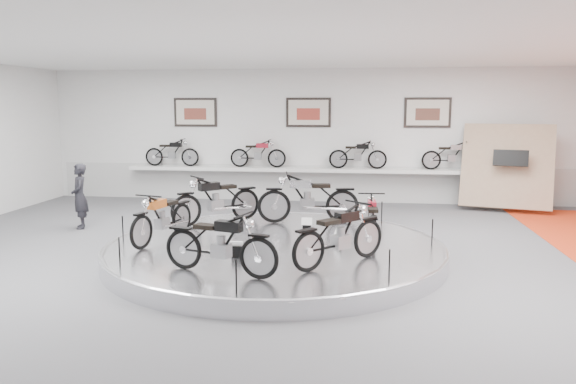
# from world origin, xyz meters

# --- Properties ---
(floor) EXTENTS (16.00, 16.00, 0.00)m
(floor) POSITION_xyz_m (0.00, 0.00, 0.00)
(floor) COLOR #4F4F52
(floor) RESTS_ON ground
(ceiling) EXTENTS (16.00, 16.00, 0.00)m
(ceiling) POSITION_xyz_m (0.00, 0.00, 4.00)
(ceiling) COLOR white
(ceiling) RESTS_ON wall_back
(wall_back) EXTENTS (16.00, 0.00, 16.00)m
(wall_back) POSITION_xyz_m (0.00, 7.00, 2.00)
(wall_back) COLOR silver
(wall_back) RESTS_ON floor
(wall_front) EXTENTS (16.00, 0.00, 16.00)m
(wall_front) POSITION_xyz_m (0.00, -7.00, 2.00)
(wall_front) COLOR silver
(wall_front) RESTS_ON floor
(dado_band) EXTENTS (15.68, 0.04, 1.10)m
(dado_band) POSITION_xyz_m (0.00, 6.98, 0.55)
(dado_band) COLOR #BCBCBA
(dado_band) RESTS_ON floor
(display_platform) EXTENTS (6.40, 6.40, 0.30)m
(display_platform) POSITION_xyz_m (0.00, 0.30, 0.15)
(display_platform) COLOR silver
(display_platform) RESTS_ON floor
(platform_rim) EXTENTS (6.40, 6.40, 0.10)m
(platform_rim) POSITION_xyz_m (0.00, 0.30, 0.27)
(platform_rim) COLOR #B2B2BA
(platform_rim) RESTS_ON display_platform
(shelf) EXTENTS (11.00, 0.55, 0.10)m
(shelf) POSITION_xyz_m (0.00, 6.70, 1.00)
(shelf) COLOR silver
(shelf) RESTS_ON wall_back
(poster_left) EXTENTS (1.35, 0.06, 0.88)m
(poster_left) POSITION_xyz_m (-3.50, 6.96, 2.70)
(poster_left) COLOR beige
(poster_left) RESTS_ON wall_back
(poster_center) EXTENTS (1.35, 0.06, 0.88)m
(poster_center) POSITION_xyz_m (0.00, 6.96, 2.70)
(poster_center) COLOR beige
(poster_center) RESTS_ON wall_back
(poster_right) EXTENTS (1.35, 0.06, 0.88)m
(poster_right) POSITION_xyz_m (3.50, 6.96, 2.70)
(poster_right) COLOR beige
(poster_right) RESTS_ON wall_back
(display_panel) EXTENTS (2.56, 1.52, 2.30)m
(display_panel) POSITION_xyz_m (5.60, 6.10, 1.25)
(display_panel) COLOR tan
(display_panel) RESTS_ON floor
(shelf_bike_a) EXTENTS (1.22, 0.43, 0.73)m
(shelf_bike_a) POSITION_xyz_m (-4.20, 6.70, 1.42)
(shelf_bike_a) COLOR black
(shelf_bike_a) RESTS_ON shelf
(shelf_bike_b) EXTENTS (1.22, 0.43, 0.73)m
(shelf_bike_b) POSITION_xyz_m (-1.50, 6.70, 1.42)
(shelf_bike_b) COLOR maroon
(shelf_bike_b) RESTS_ON shelf
(shelf_bike_c) EXTENTS (1.22, 0.43, 0.73)m
(shelf_bike_c) POSITION_xyz_m (1.50, 6.70, 1.42)
(shelf_bike_c) COLOR black
(shelf_bike_c) RESTS_ON shelf
(shelf_bike_d) EXTENTS (1.22, 0.43, 0.73)m
(shelf_bike_d) POSITION_xyz_m (4.20, 6.70, 1.42)
(shelf_bike_d) COLOR #ADAEB2
(shelf_bike_d) RESTS_ON shelf
(bike_a) EXTENTS (0.60, 1.55, 0.90)m
(bike_a) POSITION_xyz_m (1.82, 0.68, 0.75)
(bike_a) COLOR maroon
(bike_a) RESTS_ON display_platform
(bike_b) EXTENTS (2.00, 0.97, 1.13)m
(bike_b) POSITION_xyz_m (0.44, 2.30, 0.86)
(bike_b) COLOR #ADAEB2
(bike_b) RESTS_ON display_platform
(bike_c) EXTENTS (1.81, 1.71, 1.08)m
(bike_c) POSITION_xyz_m (-1.57, 1.97, 0.84)
(bike_c) COLOR black
(bike_c) RESTS_ON display_platform
(bike_d) EXTENTS (1.00, 1.75, 0.97)m
(bike_d) POSITION_xyz_m (-2.17, 0.17, 0.79)
(bike_d) COLOR #B1511A
(bike_d) RESTS_ON display_platform
(bike_e) EXTENTS (1.78, 1.04, 0.99)m
(bike_e) POSITION_xyz_m (-0.54, -1.76, 0.80)
(bike_e) COLOR black
(bike_e) RESTS_ON display_platform
(bike_f) EXTENTS (1.62, 1.67, 1.01)m
(bike_f) POSITION_xyz_m (1.27, -0.98, 0.81)
(bike_f) COLOR black
(bike_f) RESTS_ON display_platform
(visitor) EXTENTS (0.59, 0.67, 1.55)m
(visitor) POSITION_xyz_m (-5.01, 2.39, 0.77)
(visitor) COLOR black
(visitor) RESTS_ON floor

